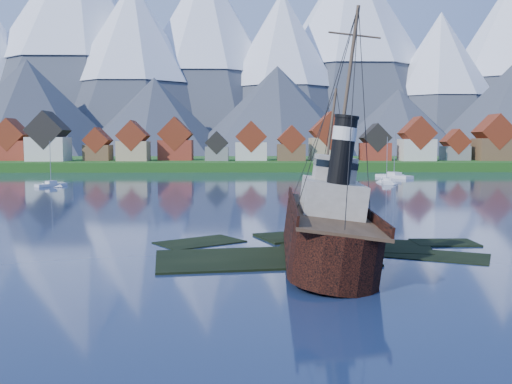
{
  "coord_description": "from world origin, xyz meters",
  "views": [
    {
      "loc": [
        -4.66,
        -49.63,
        10.03
      ],
      "look_at": [
        -3.44,
        6.0,
        5.0
      ],
      "focal_mm": 40.0,
      "sensor_mm": 36.0,
      "label": 1
    }
  ],
  "objects_px": {
    "tugboat_wreck": "(320,225)",
    "sailboat_d": "(386,182)",
    "sailboat_e": "(394,177)",
    "sailboat_b": "(51,185)"
  },
  "relations": [
    {
      "from": "tugboat_wreck",
      "to": "sailboat_d",
      "type": "distance_m",
      "value": 87.63
    },
    {
      "from": "tugboat_wreck",
      "to": "sailboat_e",
      "type": "height_order",
      "value": "tugboat_wreck"
    },
    {
      "from": "sailboat_d",
      "to": "sailboat_e",
      "type": "bearing_deg",
      "value": 78.87
    },
    {
      "from": "sailboat_d",
      "to": "sailboat_e",
      "type": "height_order",
      "value": "sailboat_e"
    },
    {
      "from": "tugboat_wreck",
      "to": "sailboat_d",
      "type": "relative_size",
      "value": 2.41
    },
    {
      "from": "tugboat_wreck",
      "to": "sailboat_b",
      "type": "relative_size",
      "value": 2.64
    },
    {
      "from": "sailboat_d",
      "to": "sailboat_e",
      "type": "distance_m",
      "value": 20.93
    },
    {
      "from": "tugboat_wreck",
      "to": "sailboat_b",
      "type": "xyz_separation_m",
      "value": [
        -48.9,
        76.53,
        -2.5
      ]
    },
    {
      "from": "tugboat_wreck",
      "to": "sailboat_b",
      "type": "bearing_deg",
      "value": 125.89
    },
    {
      "from": "sailboat_b",
      "to": "sailboat_d",
      "type": "relative_size",
      "value": 0.91
    }
  ]
}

